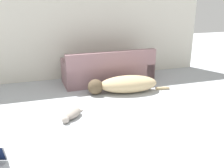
# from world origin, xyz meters

# --- Properties ---
(wall_back) EXTENTS (6.49, 0.06, 2.68)m
(wall_back) POSITION_xyz_m (0.00, 3.92, 1.34)
(wall_back) COLOR beige
(wall_back) RESTS_ON ground_plane
(couch) EXTENTS (2.06, 0.84, 0.77)m
(couch) POSITION_xyz_m (0.65, 3.32, 0.26)
(couch) COLOR gray
(couch) RESTS_ON ground_plane
(dog) EXTENTS (1.75, 0.65, 0.35)m
(dog) POSITION_xyz_m (0.78, 2.57, 0.17)
(dog) COLOR tan
(dog) RESTS_ON ground_plane
(cat) EXTENTS (0.43, 0.46, 0.14)m
(cat) POSITION_xyz_m (-0.44, 1.71, 0.07)
(cat) COLOR gray
(cat) RESTS_ON ground_plane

